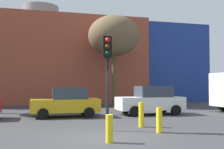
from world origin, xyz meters
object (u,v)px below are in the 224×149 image
parked_car_2 (66,102)px  bollard_yellow_1 (109,129)px  traffic_light_island (107,61)px  bare_tree_0 (114,36)px  bollard_yellow_0 (159,120)px  parked_car_3 (151,100)px  bollard_yellow_2 (141,115)px

parked_car_2 → bollard_yellow_1: size_ratio=4.34×
traffic_light_island → bollard_yellow_1: traffic_light_island is taller
bare_tree_0 → bollard_yellow_1: (-4.28, -15.00, -5.81)m
parked_car_2 → bollard_yellow_0: size_ratio=3.99×
bare_tree_0 → parked_car_2: bearing=-124.2°
parked_car_2 → bollard_yellow_0: 7.10m
parked_car_2 → parked_car_3: (5.39, -0.00, 0.05)m
bollard_yellow_1 → bollard_yellow_2: bearing=52.5°
parked_car_3 → bare_tree_0: bare_tree_0 is taller
parked_car_2 → traffic_light_island: bearing=101.8°
bare_tree_0 → bollard_yellow_2: bare_tree_0 is taller
bollard_yellow_1 → traffic_light_island: bearing=77.5°
bare_tree_0 → bollard_yellow_1: bearing=-105.9°
bollard_yellow_1 → parked_car_3: bearing=58.5°
bollard_yellow_1 → bollard_yellow_0: bearing=29.3°
bollard_yellow_0 → bollard_yellow_1: 2.75m
bollard_yellow_2 → parked_car_2: bearing=120.7°
parked_car_2 → bollard_yellow_0: bearing=115.3°
bollard_yellow_1 → bollard_yellow_2: (2.24, 2.92, 0.09)m
bollard_yellow_0 → bollard_yellow_2: 1.58m
bare_tree_0 → bollard_yellow_1: bare_tree_0 is taller
bare_tree_0 → bollard_yellow_2: 13.52m
bollard_yellow_0 → parked_car_2: bearing=115.3°
parked_car_3 → bollard_yellow_0: (-2.35, -6.42, -0.41)m
parked_car_3 → bollard_yellow_0: bearing=69.9°
bollard_yellow_1 → bare_tree_0: bearing=74.1°
traffic_light_island → bollard_yellow_2: traffic_light_island is taller
parked_car_3 → traffic_light_island: size_ratio=1.07×
parked_car_2 → bollard_yellow_1: 7.80m
parked_car_3 → bare_tree_0: (-0.47, 7.24, 5.37)m
bollard_yellow_0 → parked_car_3: bearing=69.9°
traffic_light_island → bollard_yellow_2: (1.73, 0.62, -2.33)m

